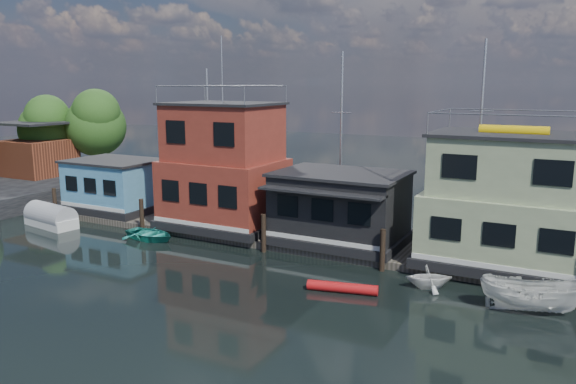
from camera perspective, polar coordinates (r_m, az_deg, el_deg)
The scene contains 14 objects.
ground at distance 22.83m, azimuth -5.52°, elevation -13.53°, with size 160.00×160.00×0.00m, color black.
dock at distance 32.80m, azimuth 6.08°, elevation -5.42°, with size 48.00×5.00×0.40m, color #595147.
houseboat_blue at distance 42.20m, azimuth -17.18°, elevation 0.66°, with size 6.40×4.90×3.66m.
houseboat_red at distance 35.87m, azimuth -6.51°, elevation 2.39°, with size 7.40×5.90×11.86m.
houseboat_dark at distance 32.41m, azimuth 5.32°, elevation -1.56°, with size 7.40×6.10×4.06m.
houseboat_green at distance 30.03m, azimuth 21.45°, elevation -1.10°, with size 8.40×5.90×7.03m.
pilings at distance 30.20m, azimuth 3.54°, elevation -5.06°, with size 42.28×0.28×2.20m.
background_masts at distance 36.13m, azimuth 16.88°, elevation 4.36°, with size 36.40×0.16×12.00m.
shore at distance 53.96m, azimuth -23.98°, elevation 3.88°, with size 12.40×15.72×8.24m.
dinghy_teal at distance 35.42m, azimuth -13.83°, elevation -4.17°, with size 2.48×3.47×0.72m, color teal.
tarp_runabout at distance 40.67m, azimuth -22.95°, elevation -2.40°, with size 4.29×2.26×1.66m.
motorboat at distance 25.77m, azimuth 23.54°, elevation -9.57°, with size 1.56×4.16×1.61m, color silver.
red_kayak at distance 26.20m, azimuth 5.54°, elevation -9.64°, with size 0.48×0.48×3.25m, color red.
dinghy_white at distance 27.26m, azimuth 14.12°, elevation -8.35°, with size 1.87×2.16×1.14m, color white.
Camera 1 is at (11.51, -17.28, 9.50)m, focal length 35.00 mm.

